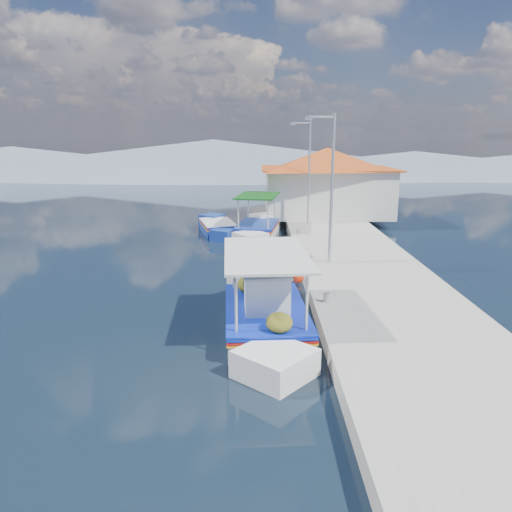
{
  "coord_description": "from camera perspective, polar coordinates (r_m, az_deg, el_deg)",
  "views": [
    {
      "loc": [
        1.63,
        -17.65,
        5.6
      ],
      "look_at": [
        1.56,
        -0.15,
        1.3
      ],
      "focal_mm": 34.17,
      "sensor_mm": 36.0,
      "label": 1
    }
  ],
  "objects": [
    {
      "name": "lamp_post_near",
      "position": [
        19.93,
        8.64,
        8.62
      ],
      "size": [
        1.21,
        0.14,
        6.0
      ],
      "color": "#A5A8AD",
      "rests_on": "quay"
    },
    {
      "name": "lamp_post_far",
      "position": [
        28.85,
        6.07,
        10.26
      ],
      "size": [
        1.21,
        0.14,
        6.0
      ],
      "color": "#A5A8AD",
      "rests_on": "quay"
    },
    {
      "name": "main_caique",
      "position": [
        14.51,
        1.15,
        -6.75
      ],
      "size": [
        2.65,
        8.0,
        2.64
      ],
      "rotation": [
        0.0,
        0.0,
        -0.06
      ],
      "color": "white",
      "rests_on": "ground"
    },
    {
      "name": "bollards",
      "position": [
        23.53,
        5.53,
        1.59
      ],
      "size": [
        0.2,
        17.2,
        0.3
      ],
      "color": "#A5A8AD",
      "rests_on": "quay"
    },
    {
      "name": "ground",
      "position": [
        18.59,
        -4.82,
        -3.78
      ],
      "size": [
        160.0,
        160.0,
        0.0
      ],
      "primitive_type": "plane",
      "color": "black",
      "rests_on": "ground"
    },
    {
      "name": "harbor_building",
      "position": [
        33.09,
        8.27,
        8.77
      ],
      "size": [
        10.49,
        10.49,
        4.4
      ],
      "color": "silver",
      "rests_on": "quay"
    },
    {
      "name": "quay",
      "position": [
        24.62,
        10.22,
        1.03
      ],
      "size": [
        5.0,
        44.0,
        0.5
      ],
      "primitive_type": "cube",
      "color": "#ABA7A0",
      "rests_on": "ground"
    },
    {
      "name": "caique_blue_hull",
      "position": [
        29.04,
        -4.44,
        3.22
      ],
      "size": [
        2.72,
        5.79,
        1.06
      ],
      "rotation": [
        0.0,
        0.0,
        -0.25
      ],
      "color": "navy",
      "rests_on": "ground"
    },
    {
      "name": "caique_green_canopy",
      "position": [
        28.18,
        0.16,
        3.16
      ],
      "size": [
        2.78,
        6.98,
        2.64
      ],
      "rotation": [
        0.0,
        0.0,
        0.15
      ],
      "color": "white",
      "rests_on": "ground"
    },
    {
      "name": "mountain_ridge",
      "position": [
        73.9,
        4.14,
        11.01
      ],
      "size": [
        171.4,
        96.0,
        5.5
      ],
      "color": "slate",
      "rests_on": "ground"
    }
  ]
}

